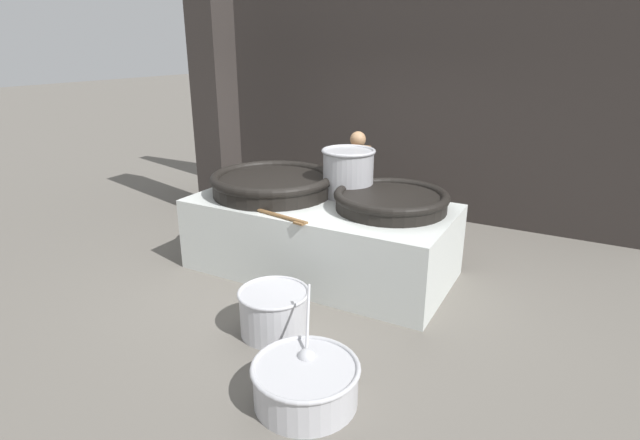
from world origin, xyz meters
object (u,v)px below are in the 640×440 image
(giant_wok_near, at_px, (273,183))
(prep_bowl_vegetables, at_px, (306,381))
(giant_wok_far, at_px, (391,200))
(stock_pot, at_px, (348,172))
(cook, at_px, (356,182))
(prep_bowl_meat, at_px, (274,310))

(giant_wok_near, bearing_deg, prep_bowl_vegetables, -51.54)
(prep_bowl_vegetables, bearing_deg, giant_wok_far, 95.64)
(stock_pot, xyz_separation_m, cook, (-0.23, 0.75, -0.34))
(giant_wok_far, bearing_deg, prep_bowl_vegetables, -84.36)
(stock_pot, distance_m, prep_bowl_meat, 2.03)
(giant_wok_far, xyz_separation_m, stock_pot, (-0.64, 0.25, 0.18))
(giant_wok_far, height_order, stock_pot, stock_pot)
(giant_wok_far, xyz_separation_m, prep_bowl_meat, (-0.52, -1.56, -0.73))
(stock_pot, relative_size, prep_bowl_meat, 0.95)
(cook, relative_size, prep_bowl_vegetables, 1.48)
(prep_bowl_vegetables, relative_size, prep_bowl_meat, 1.50)
(giant_wok_near, xyz_separation_m, prep_bowl_vegetables, (1.70, -2.14, -0.81))
(giant_wok_far, relative_size, cook, 0.84)
(prep_bowl_meat, bearing_deg, stock_pot, 93.84)
(cook, bearing_deg, prep_bowl_vegetables, 116.35)
(prep_bowl_meat, bearing_deg, prep_bowl_vegetables, -43.06)
(giant_wok_near, bearing_deg, stock_pot, 23.45)
(giant_wok_near, distance_m, stock_pot, 0.92)
(prep_bowl_vegetables, bearing_deg, cook, 108.61)
(giant_wok_near, relative_size, prep_bowl_vegetables, 1.48)
(giant_wok_far, bearing_deg, prep_bowl_meat, -108.46)
(cook, bearing_deg, prep_bowl_meat, 105.54)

